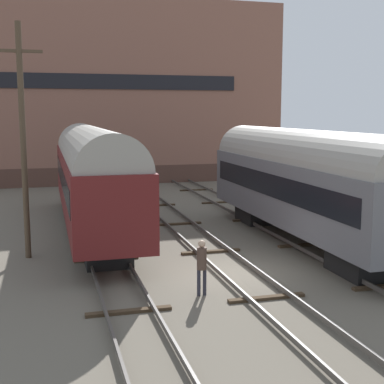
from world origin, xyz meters
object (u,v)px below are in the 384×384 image
(utility_pole, at_px, (23,139))
(person_worker, at_px, (202,262))
(bench, at_px, (367,209))
(train_car_maroon, at_px, (93,172))
(train_car_grey, at_px, (301,179))

(utility_pole, bearing_deg, person_worker, -48.50)
(bench, distance_m, utility_pole, 15.49)
(train_car_maroon, height_order, train_car_grey, train_car_maroon)
(bench, distance_m, person_worker, 10.72)
(train_car_grey, bearing_deg, train_car_maroon, 150.83)
(bench, bearing_deg, utility_pole, 175.07)
(train_car_maroon, relative_size, person_worker, 9.76)
(train_car_grey, bearing_deg, bench, -10.72)
(train_car_grey, distance_m, person_worker, 8.70)
(train_car_grey, distance_m, bench, 3.43)
(train_car_maroon, bearing_deg, train_car_grey, -29.17)
(person_worker, bearing_deg, train_car_maroon, 103.51)
(bench, xyz_separation_m, utility_pole, (-15.07, 1.30, 3.37))
(person_worker, bearing_deg, utility_pole, 131.50)
(train_car_maroon, bearing_deg, bench, -24.88)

